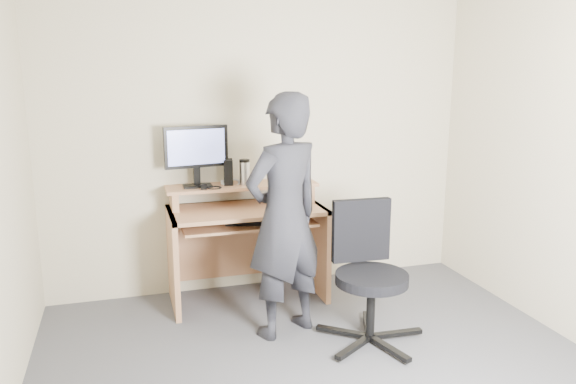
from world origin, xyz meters
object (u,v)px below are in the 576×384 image
person (284,217)px  monitor (196,151)px  office_chair (368,268)px  desk (245,230)px

person → monitor: bearing=-81.8°
monitor → office_chair: (0.99, -1.03, -0.69)m
desk → person: size_ratio=0.72×
office_chair → person: person is taller
monitor → office_chair: 1.59m
person → desk: bearing=-103.2°
desk → monitor: monitor is taller
desk → person: person is taller
person → office_chair: bearing=132.3°
monitor → desk: bearing=-20.9°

